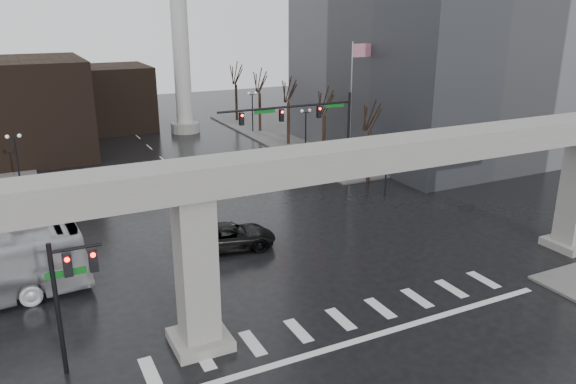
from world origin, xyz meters
The scene contains 22 objects.
ground centered at (0.00, 0.00, 0.00)m, with size 160.00×160.00×0.00m, color black.
sidewalk_ne centered at (26.00, 36.00, 0.07)m, with size 28.00×36.00×0.15m, color slate.
elevated_guideway centered at (1.26, 0.00, 6.88)m, with size 48.00×2.60×8.70m.
building_far_left centered at (-14.00, 42.00, 5.00)m, with size 16.00×14.00×10.00m, color black.
building_far_mid centered at (-2.00, 52.00, 4.00)m, with size 10.00×10.00×8.00m, color black.
smokestack centered at (6.00, 46.00, 13.35)m, with size 3.60×3.60×30.00m.
signal_mast_arm centered at (8.99, 18.80, 5.83)m, with size 12.12×0.43×8.00m.
signal_left_pole centered at (-12.25, 0.50, 4.07)m, with size 2.30×0.30×6.00m.
flagpole_assembly centered at (15.29, 22.00, 7.53)m, with size 2.06×0.12×12.00m.
lamp_right_0 centered at (13.50, 14.00, 3.47)m, with size 1.22×0.32×5.11m.
lamp_right_1 centered at (13.50, 28.00, 3.47)m, with size 1.22×0.32×5.11m.
lamp_right_2 centered at (13.50, 42.00, 3.47)m, with size 1.22×0.32×5.11m.
lamp_left_0 centered at (-13.50, 14.00, 3.47)m, with size 1.22×0.32×5.11m.
lamp_left_1 centered at (-13.50, 28.00, 3.47)m, with size 1.22×0.32×5.11m.
lamp_left_2 centered at (-13.50, 42.00, 3.47)m, with size 1.22×0.32×5.11m.
tree_right_0 centered at (14.53, 18.02, 2.79)m, with size 1.09×1.58×7.50m.
tree_right_1 centered at (14.53, 26.02, 2.85)m, with size 1.09×1.61×7.67m.
tree_right_2 centered at (14.53, 34.02, 2.91)m, with size 1.10×1.63×7.85m.
tree_right_3 centered at (14.53, 42.02, 2.98)m, with size 1.11×1.66×8.02m.
tree_right_4 centered at (14.53, 50.02, 3.04)m, with size 1.12×1.69×8.19m.
pickup_truck centered at (-1.96, 9.65, 0.85)m, with size 2.81×6.09×1.69m, color black.
far_car centered at (-6.64, 24.08, 0.77)m, with size 1.82×4.52×1.54m, color black.
Camera 1 is at (-13.39, -21.98, 14.83)m, focal length 35.00 mm.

